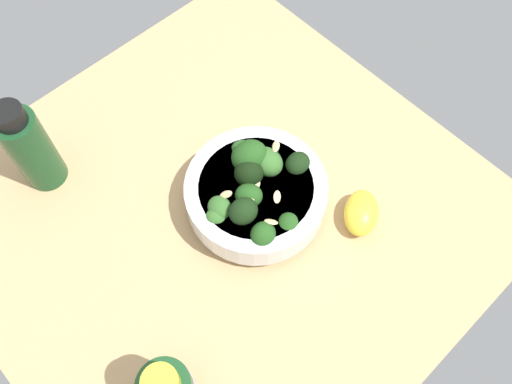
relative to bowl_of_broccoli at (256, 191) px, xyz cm
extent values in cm
cube|color=tan|center=(2.76, 4.05, -6.17)|extent=(67.29, 67.29, 4.36)
cylinder|color=white|center=(-0.06, 0.06, -3.28)|extent=(10.41, 10.41, 1.41)
cylinder|color=white|center=(-0.06, 0.06, -0.46)|extent=(18.93, 18.93, 4.23)
cylinder|color=silver|center=(-0.06, 0.06, 1.26)|extent=(15.17, 15.17, 0.80)
cylinder|color=#589D47|center=(1.70, -0.33, 0.52)|extent=(1.57, 1.81, 1.62)
ellipsoid|color=black|center=(1.70, -0.33, 2.43)|extent=(5.55, 5.62, 4.40)
cylinder|color=#2F662B|center=(0.83, 5.62, -0.08)|extent=(1.55, 1.62, 1.88)
ellipsoid|color=#386B2B|center=(0.83, 5.62, 1.62)|extent=(3.83, 3.91, 3.28)
cylinder|color=#589D47|center=(0.28, 6.66, -0.48)|extent=(1.20, 1.35, 1.67)
ellipsoid|color=#386B2B|center=(0.28, 6.66, 1.07)|extent=(3.95, 4.41, 3.61)
cylinder|color=#589D47|center=(5.64, -2.61, -0.30)|extent=(1.43, 1.47, 1.61)
ellipsoid|color=#2D6023|center=(5.64, -2.61, 1.15)|extent=(4.19, 4.66, 3.88)
cylinder|color=#4A8F3C|center=(-5.61, 3.87, -0.17)|extent=(1.81, 1.70, 1.30)
ellipsoid|color=#23511C|center=(-5.61, 3.87, 1.42)|extent=(4.60, 3.91, 4.41)
cylinder|color=#4A8F3C|center=(-6.58, 0.71, -0.47)|extent=(1.35, 1.35, 1.78)
ellipsoid|color=#23511C|center=(-6.58, 0.71, 1.05)|extent=(3.76, 4.36, 3.25)
cylinder|color=#3C7A32|center=(1.44, -3.33, 0.35)|extent=(1.77, 1.67, 1.69)
ellipsoid|color=#386B2B|center=(1.44, -3.33, 2.13)|extent=(5.15, 5.21, 5.06)
cylinder|color=#4A8F3C|center=(-1.34, -6.38, -0.17)|extent=(1.68, 1.50, 1.52)
ellipsoid|color=black|center=(-1.34, -6.38, 1.47)|extent=(4.32, 4.61, 4.35)
cylinder|color=#4A8F3C|center=(-1.30, -6.05, -0.12)|extent=(1.28, 1.52, 1.50)
ellipsoid|color=black|center=(-1.30, -6.05, 1.18)|extent=(3.77, 3.80, 3.15)
cylinder|color=#4A8F3C|center=(-0.55, 1.80, 0.42)|extent=(1.60, 1.53, 1.72)
ellipsoid|color=#23511C|center=(-0.55, 1.80, 1.98)|extent=(5.01, 4.94, 3.31)
cylinder|color=#589D47|center=(3.30, -1.91, 0.85)|extent=(1.92, 2.11, 1.75)
ellipsoid|color=#23511C|center=(3.30, -1.91, 2.90)|extent=(6.21, 7.49, 6.62)
cylinder|color=#3C7A32|center=(-1.99, 3.70, 0.79)|extent=(1.73, 1.77, 1.63)
ellipsoid|color=black|center=(-1.99, 3.70, 2.70)|extent=(3.98, 4.92, 4.54)
ellipsoid|color=#DBBC84|center=(1.79, -5.28, 3.46)|extent=(1.94, 2.05, 0.61)
ellipsoid|color=#DBBC84|center=(1.29, 3.58, 2.61)|extent=(1.85, 1.96, 1.21)
ellipsoid|color=#DBBC84|center=(2.48, -0.77, 2.60)|extent=(1.92, 1.68, 1.30)
ellipsoid|color=#DBBC84|center=(-3.78, -0.07, 3.69)|extent=(1.93, 2.05, 0.70)
ellipsoid|color=#DBBC84|center=(-1.85, 2.96, 3.52)|extent=(1.10, 1.90, 1.10)
ellipsoid|color=#DBBC84|center=(-0.17, 0.29, 2.07)|extent=(1.35, 2.03, 1.09)
ellipsoid|color=#DBBC84|center=(-5.34, 2.44, 2.43)|extent=(2.06, 1.83, 0.83)
ellipsoid|color=yellow|center=(-11.27, -8.89, -2.10)|extent=(7.69, 8.25, 3.77)
cylinder|color=gold|center=(-12.49, 24.31, 9.05)|extent=(3.70, 3.70, 2.33)
cylinder|color=#194723|center=(23.98, 18.46, 2.57)|extent=(5.59, 5.59, 13.12)
cylinder|color=black|center=(23.98, 18.46, 10.26)|extent=(3.97, 3.97, 2.26)
camera|label=1|loc=(-24.71, 23.17, 64.13)|focal=38.26mm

